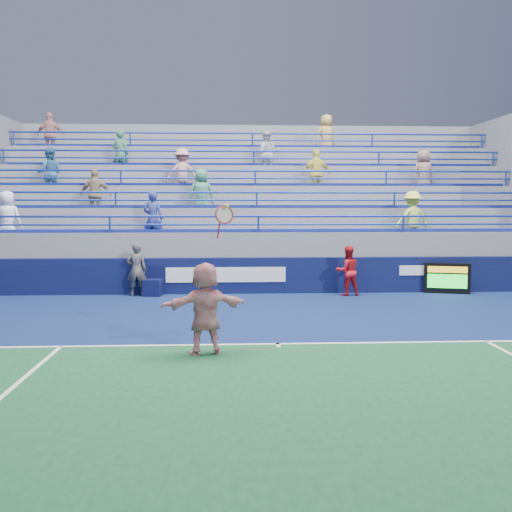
{
  "coord_description": "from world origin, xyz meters",
  "views": [
    {
      "loc": [
        -0.97,
        -10.71,
        2.66
      ],
      "look_at": [
        -0.29,
        2.5,
        1.5
      ],
      "focal_mm": 40.0,
      "sensor_mm": 36.0,
      "label": 1
    }
  ],
  "objects": [
    {
      "name": "sponsor_wall",
      "position": [
        0.0,
        6.5,
        0.55
      ],
      "size": [
        18.0,
        0.32,
        1.1
      ],
      "color": "#090F36",
      "rests_on": "ground"
    },
    {
      "name": "line_judge",
      "position": [
        -3.63,
        6.13,
        0.8
      ],
      "size": [
        0.63,
        0.46,
        1.59
      ],
      "primitive_type": "imported",
      "rotation": [
        0.0,
        0.0,
        3.28
      ],
      "color": "#131435",
      "rests_on": "ground"
    },
    {
      "name": "ground",
      "position": [
        0.0,
        0.0,
        0.0
      ],
      "size": [
        120.0,
        120.0,
        0.0
      ],
      "primitive_type": "plane",
      "color": "#333538"
    },
    {
      "name": "ball_girl",
      "position": [
        2.6,
        5.91,
        0.74
      ],
      "size": [
        0.8,
        0.66,
        1.48
      ],
      "primitive_type": "imported",
      "rotation": [
        0.0,
        0.0,
        3.29
      ],
      "color": "red",
      "rests_on": "ground"
    },
    {
      "name": "serve_speed_board",
      "position": [
        5.71,
        6.12,
        0.47
      ],
      "size": [
        1.34,
        0.52,
        0.94
      ],
      "color": "black",
      "rests_on": "ground"
    },
    {
      "name": "bleacher_stand",
      "position": [
        -0.01,
        10.27,
        1.54
      ],
      "size": [
        18.0,
        5.6,
        6.13
      ],
      "color": "slate",
      "rests_on": "ground"
    },
    {
      "name": "tennis_player",
      "position": [
        -1.36,
        -0.64,
        0.84
      ],
      "size": [
        1.63,
        0.86,
        2.69
      ],
      "color": "white",
      "rests_on": "ground"
    },
    {
      "name": "judge_chair",
      "position": [
        -3.16,
        6.14,
        0.29
      ],
      "size": [
        0.58,
        0.58,
        0.9
      ],
      "color": "#0B0F37",
      "rests_on": "ground"
    }
  ]
}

